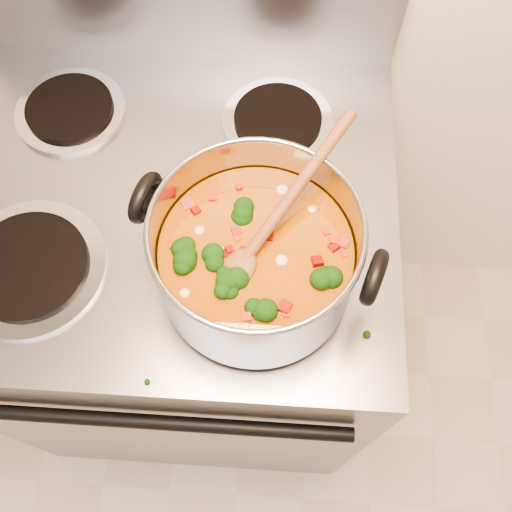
{
  "coord_description": "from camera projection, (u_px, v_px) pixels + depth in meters",
  "views": [
    {
      "loc": [
        0.25,
        0.66,
        1.73
      ],
      "look_at": [
        0.23,
        1.01,
        1.01
      ],
      "focal_mm": 40.0,
      "sensor_mm": 36.0,
      "label": 1
    }
  ],
  "objects": [
    {
      "name": "electric_range",
      "position": [
        190.0,
        293.0,
        1.36
      ],
      "size": [
        0.78,
        0.71,
        1.08
      ],
      "color": "gray",
      "rests_on": "ground"
    },
    {
      "name": "stockpot",
      "position": [
        256.0,
        257.0,
        0.8
      ],
      "size": [
        0.35,
        0.29,
        0.17
      ],
      "rotation": [
        0.0,
        0.0,
        -0.31
      ],
      "color": "#A3A3AB",
      "rests_on": "electric_range"
    },
    {
      "name": "wooden_spoon",
      "position": [
        265.0,
        231.0,
        0.76
      ],
      "size": [
        0.2,
        0.26,
        0.12
      ],
      "rotation": [
        0.0,
        0.0,
        0.96
      ],
      "color": "brown",
      "rests_on": "stockpot"
    },
    {
      "name": "cooktop_crumbs",
      "position": [
        314.0,
        240.0,
        0.91
      ],
      "size": [
        0.35,
        0.39,
        0.01
      ],
      "color": "black",
      "rests_on": "electric_range"
    }
  ]
}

